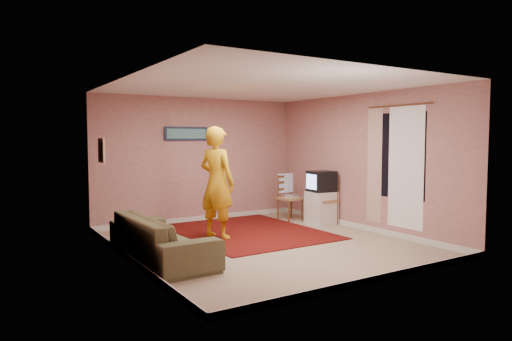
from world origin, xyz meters
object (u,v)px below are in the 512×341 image
crt_tv (321,181)px  chair_b (324,194)px  chair_a (290,193)px  sofa (162,238)px  person (217,183)px  tv_cabinet (321,208)px

crt_tv → chair_b: (0.05, -0.03, -0.26)m
crt_tv → chair_b: crt_tv is taller
chair_a → sofa: chair_a is taller
sofa → person: 1.72m
chair_b → person: (-2.46, -0.02, 0.36)m
chair_a → person: 2.27m
tv_cabinet → chair_a: 0.78m
chair_a → person: person is taller
crt_tv → sofa: bearing=-160.5°
tv_cabinet → crt_tv: bearing=174.1°
chair_a → chair_b: size_ratio=0.97×
crt_tv → person: bearing=-173.0°
chair_b → person: 2.49m
tv_cabinet → chair_b: size_ratio=1.22×
person → tv_cabinet: bearing=-111.8°
crt_tv → person: person is taller
chair_b → person: size_ratio=0.28×
sofa → person: person is taller
tv_cabinet → crt_tv: crt_tv is taller
chair_a → sofa: 3.81m
sofa → person: size_ratio=1.12×
chair_a → sofa: size_ratio=0.24×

